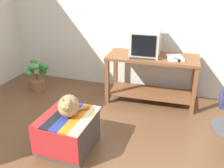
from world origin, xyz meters
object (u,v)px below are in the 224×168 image
at_px(stapler, 177,60).
at_px(keyboard, 143,57).
at_px(book, 175,58).
at_px(cat, 69,106).
at_px(ottoman_with_blanket, 69,132).
at_px(desk, 152,71).
at_px(tv_monitor, 146,43).
at_px(potted_plant, 37,77).

bearing_deg(stapler, keyboard, 131.69).
relative_size(book, cat, 0.72).
relative_size(book, ottoman_with_blanket, 0.44).
height_order(desk, ottoman_with_blanket, desk).
distance_m(book, stapler, 0.11).
xyz_separation_m(tv_monitor, ottoman_with_blanket, (-0.54, -1.55, -0.73)).
bearing_deg(cat, tv_monitor, 51.87).
height_order(tv_monitor, keyboard, tv_monitor).
bearing_deg(ottoman_with_blanket, potted_plant, 135.71).
relative_size(cat, potted_plant, 0.75).
height_order(cat, stapler, stapler).
xyz_separation_m(ottoman_with_blanket, potted_plant, (-1.30, 1.27, 0.03)).
xyz_separation_m(book, cat, (-0.98, -1.47, -0.21)).
xyz_separation_m(tv_monitor, potted_plant, (-1.84, -0.28, -0.70)).
bearing_deg(cat, desk, 47.33).
distance_m(cat, potted_plant, 1.85).
relative_size(tv_monitor, keyboard, 1.31).
relative_size(desk, keyboard, 3.52).
bearing_deg(book, stapler, -88.43).
relative_size(book, stapler, 2.64).
height_order(book, ottoman_with_blanket, book).
distance_m(cat, stapler, 1.72).
bearing_deg(stapler, potted_plant, 132.46).
relative_size(desk, tv_monitor, 2.70).
bearing_deg(desk, stapler, -22.17).
bearing_deg(ottoman_with_blanket, cat, 48.88).
distance_m(tv_monitor, cat, 1.66).
distance_m(book, potted_plant, 2.37).
xyz_separation_m(ottoman_with_blanket, cat, (0.02, 0.02, 0.34)).
xyz_separation_m(tv_monitor, stapler, (0.49, -0.16, -0.17)).
distance_m(desk, keyboard, 0.31).
distance_m(desk, cat, 1.62).
xyz_separation_m(ottoman_with_blanket, stapler, (1.03, 1.38, 0.56)).
distance_m(tv_monitor, keyboard, 0.25).
xyz_separation_m(book, potted_plant, (-2.30, -0.21, -0.53)).
bearing_deg(potted_plant, ottoman_with_blanket, -44.29).
relative_size(ottoman_with_blanket, stapler, 5.94).
distance_m(ottoman_with_blanket, stapler, 1.81).
bearing_deg(ottoman_with_blanket, keyboard, 68.37).
bearing_deg(keyboard, tv_monitor, 82.59).
bearing_deg(potted_plant, stapler, 2.77).
bearing_deg(desk, tv_monitor, 158.20).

